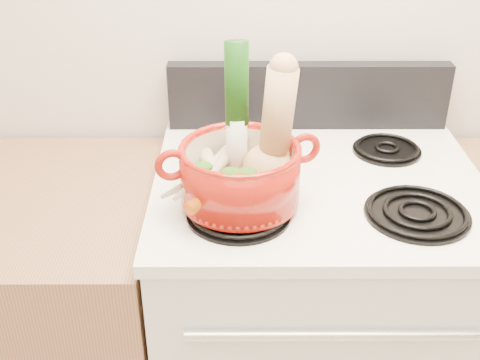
{
  "coord_description": "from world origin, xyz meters",
  "views": [
    {
      "loc": [
        -0.19,
        0.17,
        1.65
      ],
      "look_at": [
        -0.19,
        1.26,
        1.03
      ],
      "focal_mm": 45.0,
      "sensor_mm": 36.0,
      "label": 1
    }
  ],
  "objects_px": {
    "stove_body": "(307,332)",
    "squash": "(270,130)",
    "dutch_oven": "(240,174)",
    "leek": "(237,112)"
  },
  "relations": [
    {
      "from": "dutch_oven",
      "to": "leek",
      "type": "distance_m",
      "value": 0.13
    },
    {
      "from": "stove_body",
      "to": "leek",
      "type": "distance_m",
      "value": 0.73
    },
    {
      "from": "dutch_oven",
      "to": "leek",
      "type": "relative_size",
      "value": 0.79
    },
    {
      "from": "squash",
      "to": "dutch_oven",
      "type": "bearing_deg",
      "value": -147.3
    },
    {
      "from": "squash",
      "to": "leek",
      "type": "xyz_separation_m",
      "value": [
        -0.07,
        0.03,
        0.02
      ]
    },
    {
      "from": "stove_body",
      "to": "dutch_oven",
      "type": "xyz_separation_m",
      "value": [
        -0.19,
        -0.12,
        0.57
      ]
    },
    {
      "from": "stove_body",
      "to": "leek",
      "type": "relative_size",
      "value": 2.86
    },
    {
      "from": "dutch_oven",
      "to": "leek",
      "type": "xyz_separation_m",
      "value": [
        -0.01,
        0.04,
        0.12
      ]
    },
    {
      "from": "stove_body",
      "to": "squash",
      "type": "relative_size",
      "value": 3.38
    },
    {
      "from": "stove_body",
      "to": "dutch_oven",
      "type": "height_order",
      "value": "dutch_oven"
    }
  ]
}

